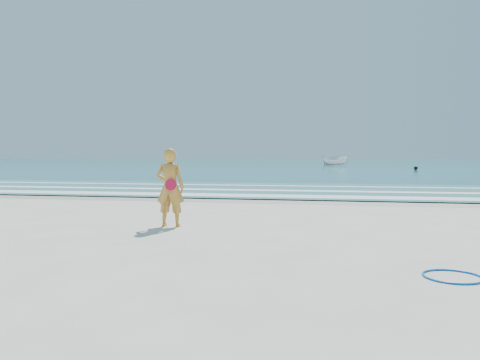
# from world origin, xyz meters

# --- Properties ---
(ground) EXTENTS (400.00, 400.00, 0.00)m
(ground) POSITION_xyz_m (0.00, 0.00, 0.00)
(ground) COLOR silver
(ground) RESTS_ON ground
(wet_sand) EXTENTS (400.00, 2.40, 0.00)m
(wet_sand) POSITION_xyz_m (0.00, 9.00, 0.00)
(wet_sand) COLOR #B2A893
(wet_sand) RESTS_ON ground
(ocean) EXTENTS (400.00, 190.00, 0.04)m
(ocean) POSITION_xyz_m (0.00, 105.00, 0.02)
(ocean) COLOR #19727F
(ocean) RESTS_ON ground
(shallow) EXTENTS (400.00, 10.00, 0.01)m
(shallow) POSITION_xyz_m (0.00, 14.00, 0.04)
(shallow) COLOR #59B7AD
(shallow) RESTS_ON ocean
(foam_near) EXTENTS (400.00, 1.40, 0.01)m
(foam_near) POSITION_xyz_m (0.00, 10.30, 0.05)
(foam_near) COLOR white
(foam_near) RESTS_ON shallow
(foam_mid) EXTENTS (400.00, 0.90, 0.01)m
(foam_mid) POSITION_xyz_m (0.00, 13.20, 0.05)
(foam_mid) COLOR white
(foam_mid) RESTS_ON shallow
(foam_far) EXTENTS (400.00, 0.60, 0.01)m
(foam_far) POSITION_xyz_m (0.00, 16.50, 0.05)
(foam_far) COLOR white
(foam_far) RESTS_ON shallow
(hoop) EXTENTS (0.81, 0.81, 0.03)m
(hoop) POSITION_xyz_m (3.97, -1.26, 0.01)
(hoop) COLOR blue
(hoop) RESTS_ON ground
(boat) EXTENTS (4.71, 2.88, 1.71)m
(boat) POSITION_xyz_m (2.91, 67.76, 0.89)
(boat) COLOR silver
(boat) RESTS_ON ocean
(buoy) EXTENTS (0.43, 0.43, 0.43)m
(buoy) POSITION_xyz_m (11.45, 46.46, 0.26)
(buoy) COLOR black
(buoy) RESTS_ON ocean
(woman) EXTENTS (0.68, 0.47, 1.80)m
(woman) POSITION_xyz_m (-1.28, 2.33, 0.90)
(woman) COLOR orange
(woman) RESTS_ON ground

